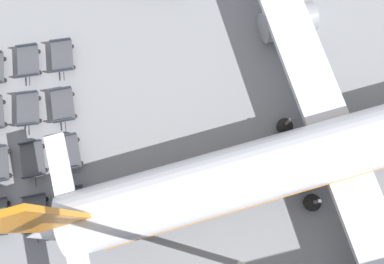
{
  "coord_description": "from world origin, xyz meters",
  "views": [
    {
      "loc": [
        20.71,
        -18.44,
        27.21
      ],
      "look_at": [
        14.39,
        -16.92,
        2.07
      ],
      "focal_mm": 35.0,
      "sensor_mm": 36.0,
      "label": 1
    }
  ],
  "objects": [
    {
      "name": "baggage_dolly_row_mid_b_col_c",
      "position": [
        13.4,
        -25.95,
        0.48
      ],
      "size": [
        3.31,
        1.77,
        0.92
      ],
      "color": "#424449",
      "rests_on": "ground_plane"
    },
    {
      "name": "stand_guidance_stripe",
      "position": [
        16.68,
        -16.03,
        0.0
      ],
      "size": [
        1.35,
        25.88,
        0.01
      ],
      "color": "white",
      "rests_on": "ground_plane"
    },
    {
      "name": "baggage_dolly_row_mid_b_col_d",
      "position": [
        17.2,
        -26.22,
        0.48
      ],
      "size": [
        3.35,
        1.88,
        0.92
      ],
      "color": "#424449",
      "rests_on": "ground_plane"
    },
    {
      "name": "baggage_dolly_row_mid_a_col_a",
      "position": [
        5.51,
        -27.86,
        0.48
      ],
      "size": [
        3.35,
        1.89,
        0.92
      ],
      "color": "#424449",
      "rests_on": "ground_plane"
    },
    {
      "name": "baggage_dolly_row_mid_b_col_a",
      "position": [
        5.68,
        -25.23,
        0.48
      ],
      "size": [
        3.36,
        1.9,
        0.92
      ],
      "color": "#424449",
      "rests_on": "ground_plane"
    },
    {
      "name": "baggage_dolly_row_mid_a_col_b",
      "position": [
        9.4,
        -28.38,
        0.48
      ],
      "size": [
        3.37,
        1.93,
        0.92
      ],
      "color": "#424449",
      "rests_on": "ground_plane"
    },
    {
      "name": "baggage_dolly_row_mid_a_col_c",
      "position": [
        13.3,
        -28.53,
        0.48
      ],
      "size": [
        3.31,
        1.78,
        0.92
      ],
      "color": "#424449",
      "rests_on": "ground_plane"
    },
    {
      "name": "airplane",
      "position": [
        17.94,
        -6.54,
        3.06
      ],
      "size": [
        41.31,
        44.85,
        14.02
      ],
      "color": "silver",
      "rests_on": "ground_plane"
    },
    {
      "name": "baggage_dolly_row_mid_a_col_d",
      "position": [
        17.17,
        -28.85,
        0.48
      ],
      "size": [
        3.33,
        1.83,
        0.92
      ],
      "color": "#424449",
      "rests_on": "ground_plane"
    },
    {
      "name": "baggage_dolly_row_mid_b_col_b",
      "position": [
        9.71,
        -25.79,
        0.48
      ],
      "size": [
        3.33,
        1.83,
        0.92
      ],
      "color": "#424449",
      "rests_on": "ground_plane"
    }
  ]
}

